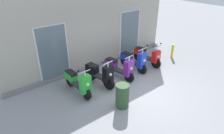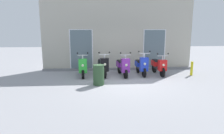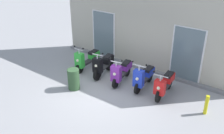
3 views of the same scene
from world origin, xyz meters
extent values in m
plane|color=#939399|center=(0.00, 0.00, 0.00)|extent=(40.00, 40.00, 0.00)
cube|color=#B2AD9E|center=(0.00, 2.91, 2.02)|extent=(8.49, 0.30, 4.04)
cube|color=slate|center=(0.00, 2.66, 0.06)|extent=(8.49, 0.20, 0.12)
cube|color=silver|center=(-2.08, 2.74, 1.15)|extent=(1.30, 0.04, 2.30)
cube|color=slate|center=(-2.08, 2.71, 1.15)|extent=(1.18, 0.02, 2.22)
cube|color=silver|center=(2.08, 2.74, 1.15)|extent=(1.30, 0.04, 2.30)
cube|color=slate|center=(2.08, 2.71, 1.15)|extent=(1.18, 0.02, 2.22)
cylinder|color=black|center=(-1.86, 0.71, 0.22)|extent=(0.13, 0.45, 0.44)
cylinder|color=black|center=(-1.91, 1.86, 0.22)|extent=(0.13, 0.45, 0.44)
cube|color=#2D2D30|center=(-1.88, 1.28, 0.32)|extent=(0.29, 0.72, 0.09)
cube|color=green|center=(-1.86, 0.75, 0.61)|extent=(0.39, 0.26, 0.65)
sphere|color=#F2EFCC|center=(-1.86, 0.62, 0.65)|extent=(0.12, 0.12, 0.12)
cube|color=green|center=(-1.90, 1.76, 0.51)|extent=(0.32, 0.53, 0.28)
cube|color=black|center=(-1.90, 1.72, 0.65)|extent=(0.28, 0.49, 0.11)
cylinder|color=silver|center=(-1.86, 0.75, 1.02)|extent=(0.06, 0.06, 0.21)
cylinder|color=silver|center=(-1.86, 0.75, 1.10)|extent=(0.47, 0.05, 0.04)
sphere|color=black|center=(-1.63, 0.75, 1.20)|extent=(0.07, 0.07, 0.07)
sphere|color=black|center=(-2.09, 0.74, 1.20)|extent=(0.07, 0.07, 0.07)
cylinder|color=black|center=(-0.86, 0.72, 0.27)|extent=(0.18, 0.55, 0.54)
cylinder|color=black|center=(-1.00, 1.75, 0.27)|extent=(0.18, 0.55, 0.54)
cube|color=#2D2D30|center=(-0.93, 1.23, 0.37)|extent=(0.35, 0.67, 0.09)
cube|color=black|center=(-0.86, 0.76, 0.64)|extent=(0.41, 0.29, 0.63)
sphere|color=#F2EFCC|center=(-0.84, 0.63, 0.68)|extent=(0.12, 0.12, 0.12)
cube|color=black|center=(-0.98, 1.65, 0.56)|extent=(0.37, 0.56, 0.28)
cube|color=black|center=(-0.98, 1.61, 0.70)|extent=(0.32, 0.51, 0.11)
cylinder|color=silver|center=(-0.86, 0.76, 1.04)|extent=(0.06, 0.06, 0.20)
cylinder|color=silver|center=(-0.86, 0.76, 1.12)|extent=(0.49, 0.10, 0.04)
sphere|color=black|center=(-0.62, 0.79, 1.22)|extent=(0.07, 0.07, 0.07)
sphere|color=black|center=(-1.10, 0.72, 1.22)|extent=(0.07, 0.07, 0.07)
cylinder|color=black|center=(0.13, 0.63, 0.22)|extent=(0.16, 0.45, 0.44)
cylinder|color=black|center=(-0.04, 1.73, 0.22)|extent=(0.16, 0.45, 0.44)
cube|color=#2D2D30|center=(0.05, 1.18, 0.32)|extent=(0.36, 0.72, 0.09)
cube|color=purple|center=(0.12, 0.67, 0.61)|extent=(0.41, 0.29, 0.66)
sphere|color=#F2EFCC|center=(0.14, 0.54, 0.65)|extent=(0.12, 0.12, 0.12)
cube|color=purple|center=(-0.02, 1.63, 0.53)|extent=(0.37, 0.56, 0.28)
cube|color=black|center=(-0.02, 1.59, 0.67)|extent=(0.33, 0.51, 0.11)
cylinder|color=silver|center=(0.12, 0.67, 1.02)|extent=(0.06, 0.06, 0.20)
cylinder|color=silver|center=(0.12, 0.67, 1.10)|extent=(0.48, 0.11, 0.04)
sphere|color=black|center=(0.36, 0.71, 1.20)|extent=(0.07, 0.07, 0.07)
sphere|color=black|center=(-0.11, 0.64, 1.20)|extent=(0.07, 0.07, 0.07)
cylinder|color=black|center=(1.04, 0.79, 0.23)|extent=(0.12, 0.47, 0.47)
cylinder|color=black|center=(0.97, 1.84, 0.23)|extent=(0.12, 0.47, 0.47)
cube|color=#2D2D30|center=(1.01, 1.31, 0.33)|extent=(0.30, 0.67, 0.09)
cube|color=#1E38C6|center=(1.04, 0.83, 0.63)|extent=(0.40, 0.26, 0.67)
sphere|color=#F2EFCC|center=(1.05, 0.70, 0.67)|extent=(0.12, 0.12, 0.12)
cube|color=#1E38C6|center=(0.98, 1.74, 0.51)|extent=(0.33, 0.54, 0.28)
cube|color=black|center=(0.98, 1.70, 0.65)|extent=(0.29, 0.50, 0.11)
cylinder|color=silver|center=(1.04, 0.83, 1.06)|extent=(0.06, 0.06, 0.23)
cylinder|color=silver|center=(1.04, 0.83, 1.15)|extent=(0.55, 0.07, 0.04)
sphere|color=black|center=(1.31, 0.85, 1.25)|extent=(0.07, 0.07, 0.07)
sphere|color=black|center=(0.77, 0.81, 1.25)|extent=(0.07, 0.07, 0.07)
cylinder|color=black|center=(1.94, 0.75, 0.24)|extent=(0.13, 0.49, 0.49)
cylinder|color=black|center=(1.85, 1.82, 0.24)|extent=(0.13, 0.49, 0.49)
cube|color=#2D2D30|center=(1.89, 1.28, 0.34)|extent=(0.31, 0.68, 0.09)
cube|color=red|center=(1.93, 0.79, 0.57)|extent=(0.40, 0.27, 0.54)
sphere|color=#F2EFCC|center=(1.94, 0.66, 0.61)|extent=(0.12, 0.12, 0.12)
cube|color=red|center=(1.86, 1.72, 0.54)|extent=(0.34, 0.54, 0.28)
cube|color=black|center=(1.87, 1.68, 0.68)|extent=(0.30, 0.50, 0.11)
cylinder|color=silver|center=(1.93, 0.79, 0.94)|extent=(0.06, 0.06, 0.23)
cylinder|color=silver|center=(1.93, 0.79, 1.04)|extent=(0.53, 0.08, 0.04)
sphere|color=black|center=(2.20, 0.81, 1.14)|extent=(0.07, 0.07, 0.07)
sphere|color=black|center=(1.67, 0.77, 1.14)|extent=(0.07, 0.07, 0.07)
cylinder|color=yellow|center=(3.53, 1.02, 0.35)|extent=(0.12, 0.12, 0.70)
cylinder|color=#2D4C2D|center=(-1.14, -0.38, 0.42)|extent=(0.45, 0.45, 0.84)
camera|label=1|loc=(-4.81, -4.41, 4.31)|focal=31.93mm
camera|label=2|loc=(-1.16, -8.07, 2.17)|focal=30.72mm
camera|label=3|loc=(5.09, -6.39, 5.16)|focal=40.50mm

